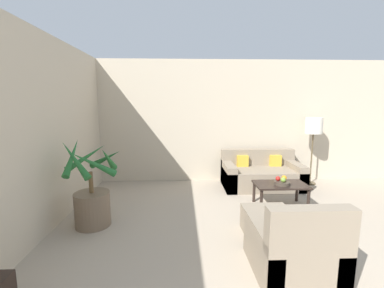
# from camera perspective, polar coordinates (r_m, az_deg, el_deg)

# --- Properties ---
(wall_back) EXTENTS (8.62, 0.06, 2.70)m
(wall_back) POSITION_cam_1_polar(r_m,az_deg,el_deg) (6.00, 14.14, 4.88)
(wall_back) COLOR beige
(wall_back) RESTS_ON ground_plane
(potted_palm) EXTENTS (0.87, 0.88, 1.28)m
(potted_palm) POSITION_cam_1_polar(r_m,az_deg,el_deg) (4.01, -21.32, -10.94)
(potted_palm) COLOR brown
(potted_palm) RESTS_ON ground_plane
(sofa_loveseat) EXTENTS (1.61, 0.87, 0.76)m
(sofa_loveseat) POSITION_cam_1_polar(r_m,az_deg,el_deg) (5.65, 15.13, -6.64)
(sofa_loveseat) COLOR gray
(sofa_loveseat) RESTS_ON ground_plane
(floor_lamp) EXTENTS (0.35, 0.35, 1.46)m
(floor_lamp) POSITION_cam_1_polar(r_m,az_deg,el_deg) (6.07, 25.42, 3.18)
(floor_lamp) COLOR brown
(floor_lamp) RESTS_ON ground_plane
(coffee_table) EXTENTS (0.87, 0.51, 0.40)m
(coffee_table) POSITION_cam_1_polar(r_m,az_deg,el_deg) (4.69, 19.07, -9.03)
(coffee_table) COLOR black
(coffee_table) RESTS_ON ground_plane
(fruit_bowl) EXTENTS (0.26, 0.26, 0.06)m
(fruit_bowl) POSITION_cam_1_polar(r_m,az_deg,el_deg) (4.63, 19.38, -8.19)
(fruit_bowl) COLOR #42382D
(fruit_bowl) RESTS_ON coffee_table
(apple_red) EXTENTS (0.08, 0.08, 0.08)m
(apple_red) POSITION_cam_1_polar(r_m,az_deg,el_deg) (4.62, 18.57, -7.29)
(apple_red) COLOR red
(apple_red) RESTS_ON fruit_bowl
(apple_green) EXTENTS (0.08, 0.08, 0.08)m
(apple_green) POSITION_cam_1_polar(r_m,az_deg,el_deg) (4.57, 19.60, -7.49)
(apple_green) COLOR olive
(apple_green) RESTS_ON fruit_bowl
(orange_fruit) EXTENTS (0.09, 0.09, 0.09)m
(orange_fruit) POSITION_cam_1_polar(r_m,az_deg,el_deg) (4.67, 19.78, -7.11)
(orange_fruit) COLOR orange
(orange_fruit) RESTS_ON fruit_bowl
(armchair) EXTENTS (0.79, 0.86, 0.85)m
(armchair) POSITION_cam_1_polar(r_m,az_deg,el_deg) (3.03, 21.51, -20.91)
(armchair) COLOR gray
(armchair) RESTS_ON ground_plane
(ottoman) EXTENTS (0.62, 0.52, 0.35)m
(ottoman) POSITION_cam_1_polar(r_m,az_deg,el_deg) (3.74, 16.37, -16.32)
(ottoman) COLOR gray
(ottoman) RESTS_ON ground_plane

